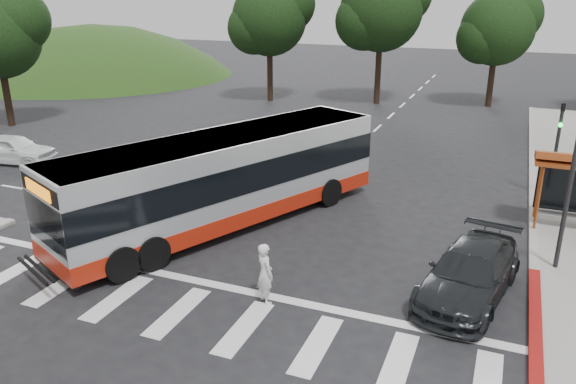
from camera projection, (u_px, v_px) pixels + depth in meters
The scene contains 14 objects.
ground at pixel (256, 240), 19.60m from camera, with size 140.00×140.00×0.00m, color black.
curb_east at pixel (533, 198), 23.37m from camera, with size 0.30×40.00×0.15m, color #9E9991.
curb_east_red at pixel (535, 322), 14.66m from camera, with size 0.32×6.00×0.15m, color maroon.
hillside_nw at pixel (96, 75), 57.01m from camera, with size 44.00×44.00×10.00m, color #1F3A12.
crosswalk_ladder at pixel (178, 312), 15.24m from camera, with size 18.00×2.60×0.01m, color silver.
traffic_signal_ne_tall at pixel (576, 150), 16.19m from camera, with size 0.18×0.37×6.50m.
traffic_signal_ne_short at pixel (558, 140), 22.77m from camera, with size 0.18×0.37×4.00m.
tree_north_a at pixel (383, 8), 40.62m from camera, with size 6.60×6.15×10.17m.
tree_north_b at pixel (499, 27), 39.97m from camera, with size 5.72×5.33×8.43m.
tree_north_c at pixel (271, 17), 41.91m from camera, with size 6.16×5.74×9.30m.
transit_bus at pixel (226, 181), 20.41m from camera, with size 2.82×13.02×3.36m, color #B9BCBF, non-canonical shape.
pedestrian at pixel (265, 273), 15.46m from camera, with size 0.65×0.43×1.78m, color white.
dark_sedan at pixel (470, 273), 15.80m from camera, with size 2.05×5.03×1.46m, color #212427.
west_car_white at pixel (13, 149), 28.05m from camera, with size 1.70×4.23×1.44m, color white.
Camera 1 is at (7.73, -16.12, 8.28)m, focal length 35.00 mm.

